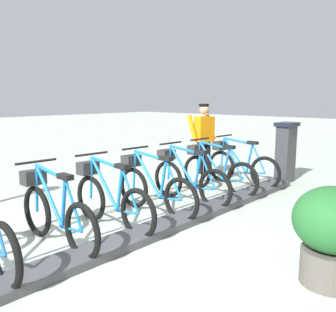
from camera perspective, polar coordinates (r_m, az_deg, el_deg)
The scene contains 11 objects.
ground_plane at distance 4.45m, azimuth -10.55°, elevation -14.90°, with size 60.00×60.00×0.00m, color #B0BCAF.
dock_rail_base at distance 4.43m, azimuth -10.57°, elevation -14.31°, with size 0.44×9.29×0.10m, color #47474C.
payment_kiosk at distance 8.18m, azimuth 17.86°, elevation 0.71°, with size 0.36×0.52×1.28m.
bike_docked_0 at distance 7.68m, azimuth 11.04°, elevation -1.33°, with size 1.72×0.54×1.02m.
bike_docked_1 at distance 6.98m, azimuth 7.41°, elevation -2.29°, with size 1.72×0.54×1.02m.
bike_docked_2 at distance 6.31m, azimuth 2.99°, elevation -3.44°, with size 1.72×0.54×1.02m.
bike_docked_3 at distance 5.70m, azimuth -2.44°, elevation -4.82°, with size 1.72×0.54×1.02m.
bike_docked_4 at distance 5.15m, azimuth -9.14°, elevation -6.45°, with size 1.72×0.54×1.02m.
bike_docked_5 at distance 4.69m, azimuth -17.34°, elevation -8.31°, with size 1.72×0.54×1.02m.
worker_near_rack at distance 8.25m, azimuth 5.59°, elevation 2.88°, with size 0.57×0.69×1.66m.
planter_bush at distance 3.90m, azimuth 24.27°, elevation -10.56°, with size 0.76×0.76×0.97m.
Camera 1 is at (-3.27, 2.43, 1.80)m, focal length 39.08 mm.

